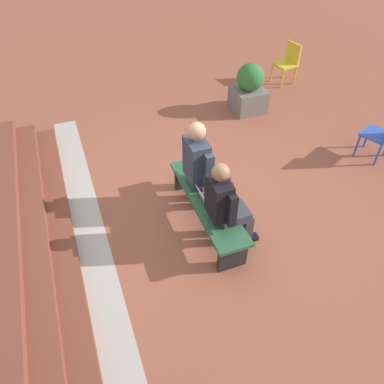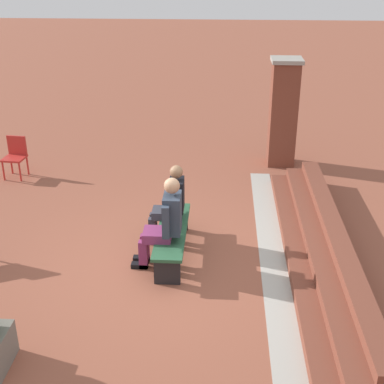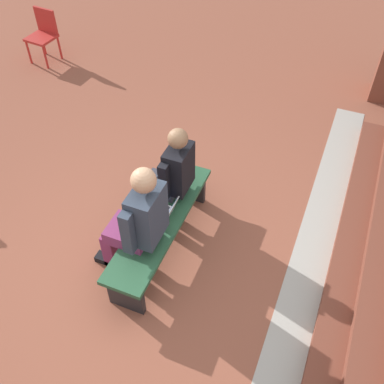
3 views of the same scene
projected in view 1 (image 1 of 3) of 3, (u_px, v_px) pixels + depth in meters
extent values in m
plane|color=brown|center=(196.00, 208.00, 5.40)|extent=(60.00, 60.00, 0.00)
cube|color=#A8A399|center=(95.00, 253.00, 4.79)|extent=(6.70, 0.40, 0.01)
cube|color=brown|center=(41.00, 265.00, 4.57)|extent=(5.90, 0.90, 0.15)
cube|color=brown|center=(24.00, 261.00, 4.43)|extent=(5.90, 0.60, 0.15)
cube|color=brown|center=(6.00, 256.00, 4.29)|extent=(5.90, 0.30, 0.15)
cube|color=#285638|center=(208.00, 200.00, 4.91)|extent=(1.80, 0.44, 0.05)
cube|color=black|center=(232.00, 256.00, 4.51)|extent=(0.06, 0.37, 0.40)
cube|color=black|center=(187.00, 177.00, 5.61)|extent=(0.06, 0.37, 0.40)
cube|color=#383842|center=(233.00, 214.00, 4.61)|extent=(0.32, 0.37, 0.13)
cube|color=#383842|center=(247.00, 230.00, 4.79)|extent=(0.10, 0.11, 0.45)
cube|color=black|center=(250.00, 238.00, 4.94)|extent=(0.10, 0.22, 0.07)
cube|color=#383842|center=(241.00, 221.00, 4.91)|extent=(0.10, 0.11, 0.45)
cube|color=black|center=(244.00, 229.00, 5.05)|extent=(0.10, 0.22, 0.07)
cube|color=black|center=(219.00, 198.00, 4.34)|extent=(0.35, 0.22, 0.52)
cube|color=#195133|center=(228.00, 198.00, 4.40)|extent=(0.05, 0.01, 0.31)
cube|color=black|center=(232.00, 211.00, 4.22)|extent=(0.08, 0.09, 0.44)
cube|color=black|center=(216.00, 186.00, 4.52)|extent=(0.08, 0.09, 0.44)
sphere|color=#8C6647|center=(221.00, 172.00, 4.08)|extent=(0.20, 0.20, 0.20)
cube|color=#7F2D5B|center=(212.00, 178.00, 5.11)|extent=(0.35, 0.41, 0.15)
cube|color=#7F2D5B|center=(227.00, 194.00, 5.30)|extent=(0.11, 0.12, 0.45)
cube|color=black|center=(230.00, 202.00, 5.44)|extent=(0.11, 0.25, 0.07)
cube|color=#7F2D5B|center=(222.00, 186.00, 5.43)|extent=(0.11, 0.12, 0.45)
cube|color=black|center=(225.00, 194.00, 5.57)|extent=(0.11, 0.25, 0.07)
cube|color=#2D3847|center=(196.00, 160.00, 4.81)|extent=(0.39, 0.25, 0.58)
cube|color=#2D3847|center=(209.00, 171.00, 4.67)|extent=(0.09, 0.10, 0.49)
cube|color=#2D3847|center=(195.00, 149.00, 5.02)|extent=(0.09, 0.10, 0.49)
sphere|color=tan|center=(197.00, 131.00, 4.52)|extent=(0.23, 0.23, 0.23)
cube|color=#9EA0A5|center=(212.00, 199.00, 4.87)|extent=(0.32, 0.22, 0.02)
cube|color=#2D2D33|center=(212.00, 198.00, 4.86)|extent=(0.29, 0.15, 0.00)
cube|color=#9EA0A5|center=(202.00, 196.00, 4.76)|extent=(0.32, 0.07, 0.19)
cube|color=#33519E|center=(202.00, 196.00, 4.76)|extent=(0.28, 0.06, 0.17)
cube|color=#2D56B7|center=(377.00, 134.00, 6.06)|extent=(0.56, 0.56, 0.04)
cylinder|color=#2D56B7|center=(367.00, 137.00, 6.39)|extent=(0.04, 0.04, 0.40)
cylinder|color=#2D56B7|center=(357.00, 146.00, 6.21)|extent=(0.04, 0.04, 0.40)
cylinder|color=#2D56B7|center=(378.00, 155.00, 6.02)|extent=(0.04, 0.04, 0.40)
cube|color=gold|center=(285.00, 64.00, 8.06)|extent=(0.49, 0.49, 0.04)
cube|color=gold|center=(293.00, 52.00, 7.99)|extent=(0.40, 0.11, 0.40)
cylinder|color=gold|center=(272.00, 73.00, 8.26)|extent=(0.04, 0.04, 0.40)
cylinder|color=gold|center=(282.00, 79.00, 8.03)|extent=(0.04, 0.04, 0.40)
cylinder|color=gold|center=(284.00, 69.00, 8.39)|extent=(0.04, 0.04, 0.40)
cylinder|color=gold|center=(295.00, 75.00, 8.16)|extent=(0.04, 0.04, 0.40)
cube|color=#6B665B|center=(248.00, 99.00, 7.32)|extent=(0.60, 0.60, 0.44)
sphere|color=#2D6B33|center=(250.00, 77.00, 7.01)|extent=(0.52, 0.52, 0.52)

